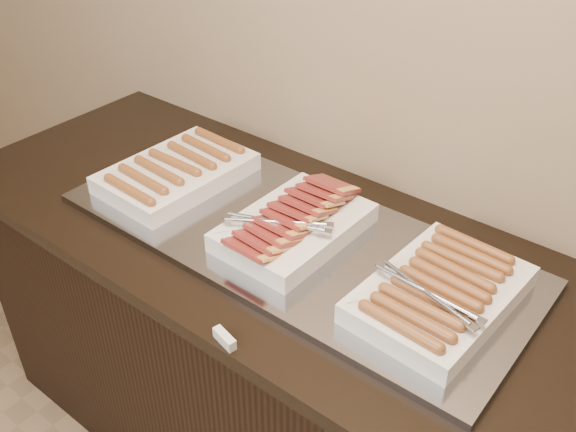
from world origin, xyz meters
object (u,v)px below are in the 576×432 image
Objects in this scene: dish_left at (177,172)px; dish_right at (440,292)px; warming_tray at (291,237)px; counter at (297,368)px; dish_center at (294,225)px.

dish_left is 0.81m from dish_right.
warming_tray is 0.41m from dish_left.
warming_tray is 2.92× the size of dish_left.
counter is 5.02× the size of dish_left.
dish_right is (0.40, -0.00, 0.04)m from warming_tray.
dish_left is (-0.43, -0.00, 0.50)m from counter.
warming_tray is 0.05m from dish_center.
warming_tray is 0.41m from dish_right.
warming_tray is at bearing 180.00° from counter.
dish_center is 0.96× the size of dish_right.
dish_center is (-0.01, -0.00, 0.50)m from counter.
dish_left is 0.42m from dish_center.
dish_left is at bearing -180.00° from warming_tray.
dish_right is (0.40, 0.00, -0.00)m from dish_center.
counter is 0.63m from dish_right.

